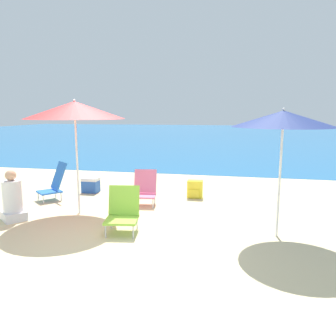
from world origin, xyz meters
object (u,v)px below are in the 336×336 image
Objects in this scene: beach_umbrella_navy at (283,119)px; beach_umbrella_red at (75,110)px; cooler_box at (91,185)px; beach_chair_lime at (123,210)px; beach_chair_blue at (55,183)px; person_seated_near at (13,200)px; backpack_yellow at (195,189)px; beach_chair_pink at (145,188)px.

beach_umbrella_red is at bearing 173.09° from beach_umbrella_navy.
beach_chair_lime is at bearing -54.35° from cooler_box.
beach_chair_blue is at bearing 135.05° from beach_chair_lime.
cooler_box is at bearing 153.63° from beach_umbrella_navy.
beach_chair_lime is at bearing -173.27° from beach_umbrella_navy.
person_seated_near reaches higher than backpack_yellow.
beach_umbrella_red is at bearing -149.57° from beach_chair_pink.
person_seated_near is 2.35× the size of cooler_box.
beach_umbrella_navy reaches higher than person_seated_near.
beach_chair_lime is (0.09, -1.61, -0.00)m from beach_chair_pink.
cooler_box is at bearing 98.29° from beach_chair_blue.
beach_chair_blue is (-4.66, 1.26, -1.46)m from beach_umbrella_navy.
person_seated_near is (-4.63, -0.19, -1.47)m from beach_umbrella_navy.
beach_umbrella_red reaches higher than beach_chair_blue.
beach_chair_blue is 2.13× the size of cooler_box.
backpack_yellow is at bearing -15.47° from person_seated_near.
beach_chair_blue is at bearing -121.14° from cooler_box.
beach_chair_pink is 0.99× the size of beach_chair_lime.
beach_chair_lime is at bearing -110.50° from backpack_yellow.
beach_chair_pink is (1.08, 0.88, -1.64)m from beach_umbrella_red.
beach_chair_lime is at bearing 3.87° from beach_chair_blue.
beach_chair_blue reaches higher than backpack_yellow.
person_seated_near is at bearing 167.77° from beach_chair_lime.
beach_chair_lime is 0.79× the size of person_seated_near.
beach_umbrella_red is 2.36× the size of person_seated_near.
backpack_yellow is (-1.59, 2.09, -1.65)m from beach_umbrella_navy.
beach_umbrella_red is 1.09× the size of beach_umbrella_navy.
beach_chair_lime is 2.16m from person_seated_near.
person_seated_near is at bearing -147.50° from beach_umbrella_red.
beach_umbrella_red reaches higher than cooler_box.
beach_chair_pink is at bearing 152.74° from beach_umbrella_navy.
beach_chair_pink is 1.62m from beach_chair_lime.
backpack_yellow is at bearing 54.41° from beach_chair_blue.
beach_umbrella_navy is 4.86m from person_seated_near.
person_seated_near is at bearing -143.28° from backpack_yellow.
beach_chair_lime is (2.18, -1.56, -0.03)m from beach_chair_blue.
cooler_box is at bearing 146.37° from beach_chair_pink.
beach_chair_lime reaches higher than backpack_yellow.
beach_umbrella_red reaches higher than person_seated_near.
beach_chair_lime is 2.54m from backpack_yellow.
beach_umbrella_navy is (3.65, -0.44, -0.14)m from beach_umbrella_red.
backpack_yellow is (0.98, 0.76, -0.16)m from beach_chair_pink.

